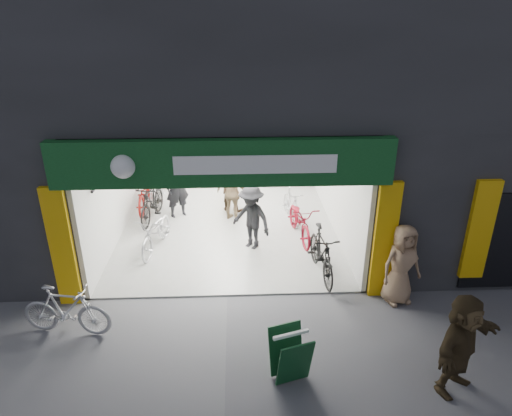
{
  "coord_description": "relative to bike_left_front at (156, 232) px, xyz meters",
  "views": [
    {
      "loc": [
        0.26,
        -8.18,
        5.72
      ],
      "look_at": [
        0.68,
        1.5,
        1.4
      ],
      "focal_mm": 32.0,
      "sensor_mm": 36.0,
      "label": 1
    }
  ],
  "objects": [
    {
      "name": "pedestrian_far",
      "position": [
        5.49,
        -4.86,
        0.38
      ],
      "size": [
        1.62,
        1.39,
        1.76
      ],
      "primitive_type": "imported",
      "rotation": [
        0.0,
        0.0,
        0.64
      ],
      "color": "#382C19",
      "rests_on": "ground"
    },
    {
      "name": "bike_right_front",
      "position": [
        3.93,
        -1.41,
        0.08
      ],
      "size": [
        0.7,
        1.97,
        1.16
      ],
      "primitive_type": "imported",
      "rotation": [
        0.0,
        0.0,
        0.08
      ],
      "color": "black",
      "rests_on": "ground"
    },
    {
      "name": "building",
      "position": [
        2.71,
        2.83,
        3.81
      ],
      "size": [
        17.0,
        10.27,
        8.0
      ],
      "color": "#232326",
      "rests_on": "ground"
    },
    {
      "name": "sandwich_board",
      "position": [
        2.87,
        -4.55,
        -0.01
      ],
      "size": [
        0.73,
        0.74,
        0.9
      ],
      "rotation": [
        0.0,
        0.0,
        0.3
      ],
      "color": "#0D371A",
      "rests_on": "ground"
    },
    {
      "name": "bike_left_midfront",
      "position": [
        -0.39,
        1.72,
        0.08
      ],
      "size": [
        0.84,
        2.01,
        1.17
      ],
      "primitive_type": "imported",
      "rotation": [
        0.0,
        0.0,
        -0.15
      ],
      "color": "black",
      "rests_on": "ground"
    },
    {
      "name": "customer_a",
      "position": [
        0.33,
        1.95,
        0.45
      ],
      "size": [
        0.83,
        0.74,
        1.91
      ],
      "primitive_type": "imported",
      "rotation": [
        0.0,
        0.0,
        0.51
      ],
      "color": "black",
      "rests_on": "ground"
    },
    {
      "name": "bike_left_midback",
      "position": [
        -0.7,
        2.56,
        0.01
      ],
      "size": [
        0.73,
        1.99,
        1.04
      ],
      "primitive_type": "imported",
      "rotation": [
        0.0,
        0.0,
        -0.02
      ],
      "color": "maroon",
      "rests_on": "ground"
    },
    {
      "name": "bike_left_front",
      "position": [
        0.0,
        0.0,
        0.0
      ],
      "size": [
        1.03,
        2.01,
        1.01
      ],
      "primitive_type": "imported",
      "rotation": [
        0.0,
        0.0,
        -0.2
      ],
      "color": "#B7B7BC",
      "rests_on": "ground"
    },
    {
      "name": "bike_left_back",
      "position": [
        -0.47,
        3.26,
        0.05
      ],
      "size": [
        0.67,
        1.87,
        1.1
      ],
      "primitive_type": "imported",
      "rotation": [
        0.0,
        0.0,
        -0.09
      ],
      "color": "#B1B1B6",
      "rests_on": "ground"
    },
    {
      "name": "pedestrian_near",
      "position": [
        5.38,
        -2.46,
        0.37
      ],
      "size": [
        0.97,
        0.76,
        1.76
      ],
      "primitive_type": "imported",
      "rotation": [
        0.0,
        0.0,
        0.26
      ],
      "color": "#8F6F53",
      "rests_on": "ground"
    },
    {
      "name": "parked_bike",
      "position": [
        -1.18,
        -3.21,
        0.01
      ],
      "size": [
        1.78,
        0.76,
        1.03
      ],
      "primitive_type": "imported",
      "rotation": [
        0.0,
        0.0,
        1.41
      ],
      "color": "#B5B5BA",
      "rests_on": "ground"
    },
    {
      "name": "bike_right_back",
      "position": [
        3.6,
        1.57,
        -0.02
      ],
      "size": [
        0.72,
        1.66,
        0.97
      ],
      "primitive_type": "imported",
      "rotation": [
        0.0,
        0.0,
        0.17
      ],
      "color": "#AEAEB3",
      "rests_on": "ground"
    },
    {
      "name": "customer_d",
      "position": [
        1.93,
        1.64,
        0.34
      ],
      "size": [
        1.07,
        0.84,
        1.69
      ],
      "primitive_type": "imported",
      "rotation": [
        0.0,
        0.0,
        2.64
      ],
      "color": "#856D4D",
      "rests_on": "ground"
    },
    {
      "name": "ground",
      "position": [
        1.8,
        -2.16,
        -0.5
      ],
      "size": [
        60.0,
        60.0,
        0.0
      ],
      "primitive_type": "plane",
      "color": "#56565B",
      "rests_on": "ground"
    },
    {
      "name": "bike_right_mid",
      "position": [
        3.7,
        0.44,
        0.02
      ],
      "size": [
        0.94,
        2.05,
        1.04
      ],
      "primitive_type": "imported",
      "rotation": [
        0.0,
        0.0,
        0.13
      ],
      "color": "maroon",
      "rests_on": "ground"
    },
    {
      "name": "customer_c",
      "position": [
        2.39,
        -0.05,
        0.35
      ],
      "size": [
        1.25,
        1.19,
        1.71
      ],
      "primitive_type": "imported",
      "rotation": [
        0.0,
        0.0,
        -0.7
      ],
      "color": "black",
      "rests_on": "ground"
    },
    {
      "name": "customer_b",
      "position": [
        1.84,
        2.34,
        0.33
      ],
      "size": [
        0.96,
        0.85,
        1.66
      ],
      "primitive_type": "imported",
      "rotation": [
        0.0,
        0.0,
        2.82
      ],
      "color": "#332317",
      "rests_on": "ground"
    }
  ]
}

